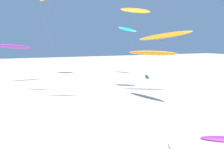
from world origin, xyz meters
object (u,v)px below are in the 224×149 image
flying_kite_0 (12,47)px  flying_kite_2 (127,29)px  flying_kite_6 (135,10)px  flying_kite_8 (153,53)px  flying_kite_3 (163,36)px

flying_kite_0 → flying_kite_2: 27.88m
flying_kite_6 → flying_kite_8: flying_kite_6 is taller
flying_kite_2 → flying_kite_8: bearing=-107.5°
flying_kite_3 → flying_kite_6: 8.90m
flying_kite_2 → flying_kite_3: size_ratio=1.24×
flying_kite_2 → flying_kite_8: size_ratio=1.35×
flying_kite_8 → flying_kite_6: bearing=-174.2°
flying_kite_2 → flying_kite_6: flying_kite_6 is taller
flying_kite_2 → flying_kite_3: (-11.15, -29.61, -2.46)m
flying_kite_8 → flying_kite_0: bearing=133.9°
flying_kite_3 → flying_kite_8: flying_kite_3 is taller
flying_kite_6 → flying_kite_8: 7.70m
flying_kite_0 → flying_kite_8: flying_kite_0 is taller
flying_kite_3 → flying_kite_2: bearing=69.4°
flying_kite_2 → flying_kite_8: 22.94m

